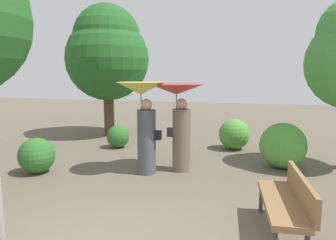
{
  "coord_description": "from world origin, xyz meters",
  "views": [
    {
      "loc": [
        1.78,
        -2.97,
        2.13
      ],
      "look_at": [
        0.0,
        3.65,
        1.1
      ],
      "focal_mm": 33.09,
      "sensor_mm": 36.0,
      "label": 1
    }
  ],
  "objects": [
    {
      "name": "bush_path_left",
      "position": [
        1.36,
        5.84,
        0.43
      ],
      "size": [
        0.87,
        0.87,
        0.87
      ],
      "primitive_type": "sphere",
      "color": "#4C9338",
      "rests_on": "ground"
    },
    {
      "name": "bush_far_side",
      "position": [
        -2.64,
        2.55,
        0.39
      ],
      "size": [
        0.77,
        0.77,
        0.77
      ],
      "primitive_type": "sphere",
      "color": "#2D6B28",
      "rests_on": "ground"
    },
    {
      "name": "person_left",
      "position": [
        -0.4,
        3.16,
        1.33
      ],
      "size": [
        1.03,
        1.03,
        1.96
      ],
      "rotation": [
        0.0,
        0.0,
        1.51
      ],
      "color": "#474C56",
      "rests_on": "ground"
    },
    {
      "name": "bush_path_right",
      "position": [
        2.52,
        4.32,
        0.52
      ],
      "size": [
        1.04,
        1.04,
        1.04
      ],
      "primitive_type": "sphere",
      "color": "#4C9338",
      "rests_on": "ground"
    },
    {
      "name": "bush_behind_bench",
      "position": [
        -1.91,
        5.16,
        0.33
      ],
      "size": [
        0.65,
        0.65,
        0.65
      ],
      "primitive_type": "sphere",
      "color": "#2D6B28",
      "rests_on": "ground"
    },
    {
      "name": "person_right",
      "position": [
        0.27,
        3.53,
        1.36
      ],
      "size": [
        1.19,
        1.19,
        1.91
      ],
      "rotation": [
        0.0,
        0.0,
        1.51
      ],
      "color": "#6B5B4C",
      "rests_on": "ground"
    },
    {
      "name": "tree_near_left",
      "position": [
        -2.98,
        6.81,
        2.85
      ],
      "size": [
        2.81,
        2.81,
        4.45
      ],
      "color": "#4C3823",
      "rests_on": "ground"
    },
    {
      "name": "park_bench",
      "position": [
        2.3,
        1.13,
        0.51
      ],
      "size": [
        0.61,
        1.53,
        0.83
      ],
      "rotation": [
        0.0,
        0.0,
        -1.49
      ],
      "color": "#38383D",
      "rests_on": "ground"
    }
  ]
}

